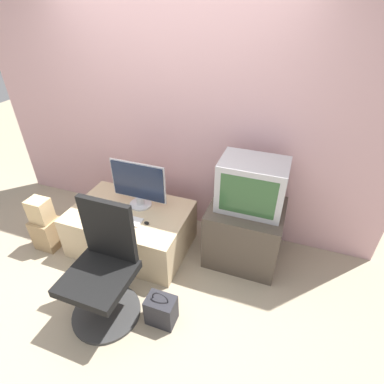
{
  "coord_description": "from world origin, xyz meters",
  "views": [
    {
      "loc": [
        1.2,
        -1.42,
        2.34
      ],
      "look_at": [
        0.37,
        0.85,
        0.72
      ],
      "focal_mm": 28.0,
      "sensor_mm": 36.0,
      "label": 1
    }
  ],
  "objects_px": {
    "keyboard": "(128,220)",
    "office_chair": "(103,273)",
    "mouse": "(147,223)",
    "cardboard_box_lower": "(48,233)",
    "handbag": "(161,310)",
    "main_monitor": "(139,185)",
    "crt_tv": "(252,185)"
  },
  "relations": [
    {
      "from": "keyboard",
      "to": "office_chair",
      "type": "bearing_deg",
      "value": -77.99
    },
    {
      "from": "keyboard",
      "to": "mouse",
      "type": "relative_size",
      "value": 5.75
    },
    {
      "from": "keyboard",
      "to": "cardboard_box_lower",
      "type": "relative_size",
      "value": 0.82
    },
    {
      "from": "cardboard_box_lower",
      "to": "handbag",
      "type": "distance_m",
      "value": 1.6
    },
    {
      "from": "cardboard_box_lower",
      "to": "main_monitor",
      "type": "bearing_deg",
      "value": 25.73
    },
    {
      "from": "office_chair",
      "to": "cardboard_box_lower",
      "type": "distance_m",
      "value": 1.19
    },
    {
      "from": "mouse",
      "to": "handbag",
      "type": "xyz_separation_m",
      "value": [
        0.41,
        -0.6,
        -0.35
      ]
    },
    {
      "from": "main_monitor",
      "to": "handbag",
      "type": "relative_size",
      "value": 1.67
    },
    {
      "from": "mouse",
      "to": "crt_tv",
      "type": "distance_m",
      "value": 1.06
    },
    {
      "from": "mouse",
      "to": "office_chair",
      "type": "height_order",
      "value": "office_chair"
    },
    {
      "from": "mouse",
      "to": "handbag",
      "type": "distance_m",
      "value": 0.81
    },
    {
      "from": "keyboard",
      "to": "cardboard_box_lower",
      "type": "bearing_deg",
      "value": -169.68
    },
    {
      "from": "mouse",
      "to": "crt_tv",
      "type": "xyz_separation_m",
      "value": [
        0.9,
        0.41,
        0.38
      ]
    },
    {
      "from": "keyboard",
      "to": "cardboard_box_lower",
      "type": "xyz_separation_m",
      "value": [
        -0.93,
        -0.17,
        -0.31
      ]
    },
    {
      "from": "keyboard",
      "to": "crt_tv",
      "type": "distance_m",
      "value": 1.24
    },
    {
      "from": "office_chair",
      "to": "main_monitor",
      "type": "bearing_deg",
      "value": 98.71
    },
    {
      "from": "keyboard",
      "to": "office_chair",
      "type": "distance_m",
      "value": 0.64
    },
    {
      "from": "keyboard",
      "to": "mouse",
      "type": "bearing_deg",
      "value": 4.23
    },
    {
      "from": "main_monitor",
      "to": "cardboard_box_lower",
      "type": "xyz_separation_m",
      "value": [
        -0.93,
        -0.45,
        -0.55
      ]
    },
    {
      "from": "main_monitor",
      "to": "mouse",
      "type": "height_order",
      "value": "main_monitor"
    },
    {
      "from": "mouse",
      "to": "handbag",
      "type": "height_order",
      "value": "mouse"
    },
    {
      "from": "handbag",
      "to": "cardboard_box_lower",
      "type": "bearing_deg",
      "value": 164.84
    },
    {
      "from": "mouse",
      "to": "cardboard_box_lower",
      "type": "xyz_separation_m",
      "value": [
        -1.13,
        -0.18,
        -0.31
      ]
    },
    {
      "from": "crt_tv",
      "to": "mouse",
      "type": "bearing_deg",
      "value": -155.45
    },
    {
      "from": "keyboard",
      "to": "crt_tv",
      "type": "relative_size",
      "value": 0.48
    },
    {
      "from": "main_monitor",
      "to": "crt_tv",
      "type": "bearing_deg",
      "value": 7.69
    },
    {
      "from": "crt_tv",
      "to": "office_chair",
      "type": "xyz_separation_m",
      "value": [
        -0.97,
        -1.05,
        -0.43
      ]
    },
    {
      "from": "handbag",
      "to": "keyboard",
      "type": "bearing_deg",
      "value": 136.17
    },
    {
      "from": "office_chair",
      "to": "handbag",
      "type": "relative_size",
      "value": 2.96
    },
    {
      "from": "crt_tv",
      "to": "main_monitor",
      "type": "bearing_deg",
      "value": -172.31
    },
    {
      "from": "crt_tv",
      "to": "cardboard_box_lower",
      "type": "height_order",
      "value": "crt_tv"
    },
    {
      "from": "cardboard_box_lower",
      "to": "handbag",
      "type": "relative_size",
      "value": 0.99
    }
  ]
}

